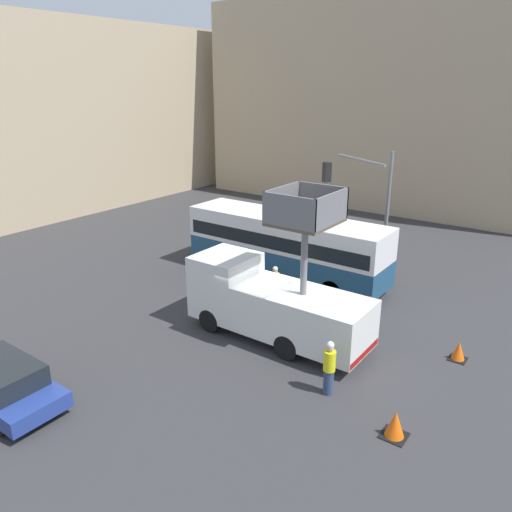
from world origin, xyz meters
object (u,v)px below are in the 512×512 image
Objects in this scene: city_bus at (286,243)px; road_worker_directing at (275,285)px; parked_car_curbside at (0,382)px; traffic_light_pole at (367,193)px; road_worker_near_truck at (329,368)px; traffic_cone_mid_road at (459,351)px; utility_truck at (273,301)px; traffic_cone_near_truck at (395,425)px.

city_bus is 3.21m from road_worker_directing.
traffic_light_pole is at bearing -14.20° from parked_car_curbside.
road_worker_near_truck is at bearing -160.65° from traffic_light_pole.
road_worker_directing is at bearing 111.81° from city_bus.
traffic_light_pole is 1.28× the size of parked_car_curbside.
city_bus is 2.16× the size of parked_car_curbside.
city_bus reaches higher than traffic_cone_mid_road.
city_bus is at bearing -6.39° from parked_car_curbside.
traffic_light_pole reaches higher than traffic_cone_mid_road.
traffic_cone_mid_road is 15.07m from parked_car_curbside.
utility_truck is 1.50× the size of parked_car_curbside.
road_worker_near_truck is at bearing 73.96° from traffic_cone_near_truck.
parked_car_curbside reaches higher than traffic_cone_mid_road.
road_worker_directing is (-2.79, -1.26, -0.99)m from city_bus.
parked_car_curbside is at bearing 151.84° from utility_truck.
traffic_cone_mid_road is at bearing -47.62° from road_worker_directing.
road_worker_near_truck is 5.30m from traffic_cone_mid_road.
city_bus is at bearing 47.42° from traffic_cone_near_truck.
parked_car_curbside is at bearing 81.16° from city_bus.
utility_truck is 6.58m from traffic_cone_near_truck.
parked_car_curbside is at bearing 165.80° from traffic_light_pole.
road_worker_directing is at bearing 31.91° from utility_truck.
road_worker_directing reaches higher than traffic_cone_mid_road.
road_worker_near_truck is at bearing 148.53° from traffic_cone_mid_road.
traffic_cone_near_truck is (-2.68, -5.90, -1.15)m from utility_truck.
road_worker_near_truck is at bearing 128.27° from city_bus.
utility_truck is at bearing -178.74° from traffic_light_pole.
utility_truck is 1.17× the size of traffic_light_pole.
traffic_cone_mid_road is (5.19, -0.31, -0.06)m from traffic_cone_near_truck.
traffic_cone_mid_road is 0.14× the size of parked_car_curbside.
road_worker_near_truck is at bearing -51.65° from parked_car_curbside.
parked_car_curbside is (-10.70, 10.60, 0.40)m from traffic_cone_mid_road.
city_bus is 12.79× the size of traffic_cone_near_truck.
utility_truck is at bearing -28.16° from parked_car_curbside.
traffic_light_pole is 17.47m from parked_car_curbside.
traffic_light_pole is (8.41, 0.18, 2.59)m from utility_truck.
traffic_cone_near_truck is at bearing -82.08° from road_worker_directing.
parked_car_curbside is (-10.78, 2.78, -0.15)m from road_worker_directing.
traffic_light_pole reaches higher than traffic_cone_near_truck.
city_bus is 4.64m from traffic_light_pole.
road_worker_directing is 2.59× the size of traffic_cone_mid_road.
city_bus is at bearing 67.23° from road_worker_directing.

